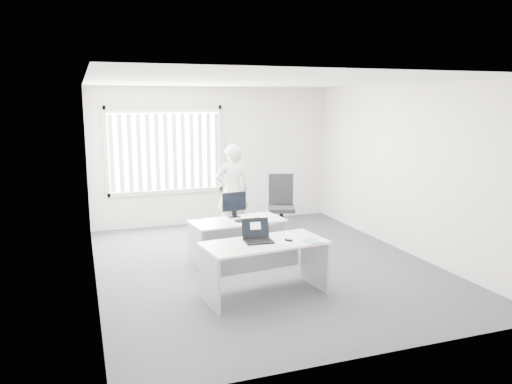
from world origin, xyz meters
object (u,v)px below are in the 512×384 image
object	(u,v)px
desk_near	(264,257)
laptop	(259,232)
office_chair	(281,215)
monitor	(234,205)
person	(232,191)
desk_far	(238,232)

from	to	relation	value
desk_near	laptop	xyz separation A→B (m)	(-0.08, 0.01, 0.34)
office_chair	monitor	bearing A→B (deg)	-119.83
person	monitor	xyz separation A→B (m)	(-0.33, -1.20, -0.00)
monitor	office_chair	bearing A→B (deg)	34.72
laptop	desk_near	bearing A→B (deg)	-6.06
desk_far	monitor	xyz separation A→B (m)	(0.01, 0.22, 0.39)
office_chair	person	size ratio (longest dim) A/B	0.65
office_chair	laptop	bearing A→B (deg)	-98.23
desk_near	desk_far	distance (m)	1.50
office_chair	person	world-z (taller)	person
desk_near	office_chair	xyz separation A→B (m)	(1.39, 2.81, -0.17)
desk_near	office_chair	distance (m)	3.14
desk_far	monitor	distance (m)	0.45
person	desk_near	bearing A→B (deg)	80.86
person	office_chair	bearing A→B (deg)	173.61
person	monitor	size ratio (longest dim) A/B	4.25
office_chair	desk_near	bearing A→B (deg)	-96.89
laptop	monitor	xyz separation A→B (m)	(0.19, 1.70, 0.00)
office_chair	monitor	distance (m)	1.76
desk_far	office_chair	size ratio (longest dim) A/B	1.34
office_chair	monitor	size ratio (longest dim) A/B	2.77
laptop	monitor	bearing A→B (deg)	87.25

